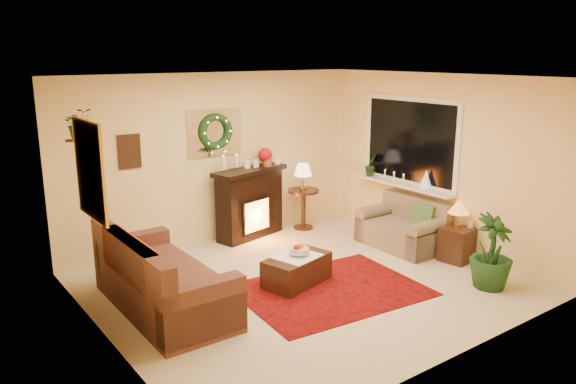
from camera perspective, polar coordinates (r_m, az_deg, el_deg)
floor at (r=7.27m, az=1.65°, el=-9.37°), size 5.00×5.00×0.00m
ceiling at (r=6.68m, az=1.81°, el=11.55°), size 5.00×5.00×0.00m
wall_back at (r=8.71m, az=-7.42°, el=3.40°), size 5.00×5.00×0.00m
wall_front at (r=5.34m, az=16.77°, el=-3.89°), size 5.00×5.00×0.00m
wall_left at (r=5.73m, az=-18.44°, el=-2.81°), size 4.50×4.50×0.00m
wall_right at (r=8.60m, az=15.01°, el=2.90°), size 4.50×4.50×0.00m
area_rug at (r=7.12m, az=4.35°, el=-9.89°), size 2.36×1.86×0.01m
sofa at (r=6.63m, az=-12.52°, el=-8.07°), size 0.95×2.12×0.91m
red_throw at (r=6.76m, az=-13.39°, el=-7.45°), size 0.80×1.30×0.02m
fireplace at (r=8.94m, az=-3.91°, el=-1.17°), size 1.20×0.61×1.05m
poinsettia at (r=8.95m, az=-2.35°, el=3.79°), size 0.23×0.23×0.23m
mantel_candle_a at (r=8.56m, az=-6.54°, el=2.96°), size 0.07×0.07×0.20m
mantel_candle_b at (r=8.68m, az=-5.25°, el=3.16°), size 0.06×0.06×0.19m
mantel_mirror at (r=8.63m, az=-7.44°, el=5.99°), size 0.92×0.02×0.72m
wreath at (r=8.59m, az=-7.32°, el=6.10°), size 0.55×0.11×0.55m
wall_art at (r=8.10m, az=-15.81°, el=3.98°), size 0.32×0.03×0.48m
gold_mirror at (r=5.91m, az=-19.51°, el=2.11°), size 0.03×0.84×1.00m
hanging_plant at (r=6.62m, az=-20.43°, el=5.18°), size 0.33×0.28×0.36m
loveseat at (r=8.64m, az=11.47°, el=-2.86°), size 0.76×1.29×0.74m
window_frame at (r=8.89m, az=12.29°, el=5.05°), size 0.03×1.86×1.36m
window_glass at (r=8.88m, az=12.23°, el=5.04°), size 0.02×1.70×1.22m
window_sill at (r=8.94m, az=11.62°, el=0.69°), size 0.22×1.86×0.04m
mini_tree at (r=8.66m, az=13.86°, el=1.29°), size 0.18×0.18×0.28m
sill_plant at (r=9.37m, az=8.41°, el=2.78°), size 0.26×0.21×0.48m
side_table_round at (r=9.40m, az=1.58°, el=-1.80°), size 0.55×0.55×0.67m
lamp_cream at (r=9.23m, az=1.53°, el=1.45°), size 0.30×0.30×0.46m
end_table_square at (r=8.31m, az=16.76°, el=-4.95°), size 0.44×0.44×0.48m
lamp_tiffany at (r=8.20m, az=16.97°, el=-1.75°), size 0.31×0.31×0.45m
coffee_table at (r=7.21m, az=0.90°, el=-7.76°), size 0.97×0.69×0.37m
fruit_bowl at (r=7.14m, az=1.17°, el=-5.94°), size 0.25×0.25×0.06m
floor_palm at (r=7.47m, az=19.99°, el=-5.91°), size 1.69×1.69×2.82m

